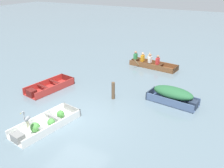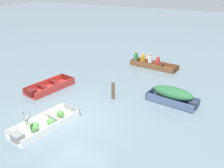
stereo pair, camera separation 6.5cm
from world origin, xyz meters
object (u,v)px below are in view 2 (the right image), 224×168
at_px(dinghy_white_foreground, 44,124).
at_px(skiff_slate_blue_near_moored, 173,95).
at_px(heron_on_dinghy, 26,118).
at_px(mooring_post, 113,91).
at_px(skiff_red_mid_moored, 48,88).
at_px(rowboat_wooden_brown_with_crew, 150,63).

bearing_deg(dinghy_white_foreground, skiff_slate_blue_near_moored, 48.61).
height_order(heron_on_dinghy, mooring_post, heron_on_dinghy).
relative_size(skiff_red_mid_moored, rowboat_wooden_brown_with_crew, 0.85).
bearing_deg(skiff_red_mid_moored, rowboat_wooden_brown_with_crew, 60.00).
distance_m(skiff_slate_blue_near_moored, mooring_post, 2.96).
relative_size(skiff_slate_blue_near_moored, skiff_red_mid_moored, 0.89).
relative_size(heron_on_dinghy, mooring_post, 0.94).
distance_m(rowboat_wooden_brown_with_crew, mooring_post, 5.51).
height_order(skiff_slate_blue_near_moored, skiff_red_mid_moored, skiff_slate_blue_near_moored).
bearing_deg(mooring_post, dinghy_white_foreground, -109.04).
relative_size(dinghy_white_foreground, skiff_slate_blue_near_moored, 1.22).
bearing_deg(rowboat_wooden_brown_with_crew, dinghy_white_foreground, -97.68).
xyz_separation_m(dinghy_white_foreground, rowboat_wooden_brown_with_crew, (1.24, 9.16, 0.09)).
height_order(dinghy_white_foreground, rowboat_wooden_brown_with_crew, rowboat_wooden_brown_with_crew).
bearing_deg(rowboat_wooden_brown_with_crew, heron_on_dinghy, -97.00).
bearing_deg(heron_on_dinghy, dinghy_white_foreground, 90.42).
xyz_separation_m(dinghy_white_foreground, skiff_slate_blue_near_moored, (4.06, 4.61, 0.31)).
bearing_deg(dinghy_white_foreground, skiff_red_mid_moored, 129.13).
xyz_separation_m(dinghy_white_foreground, mooring_post, (1.26, 3.66, 0.30)).
xyz_separation_m(rowboat_wooden_brown_with_crew, heron_on_dinghy, (-1.23, -10.02, 0.67)).
relative_size(skiff_red_mid_moored, heron_on_dinghy, 3.39).
xyz_separation_m(skiff_red_mid_moored, rowboat_wooden_brown_with_crew, (3.61, 6.25, 0.10)).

